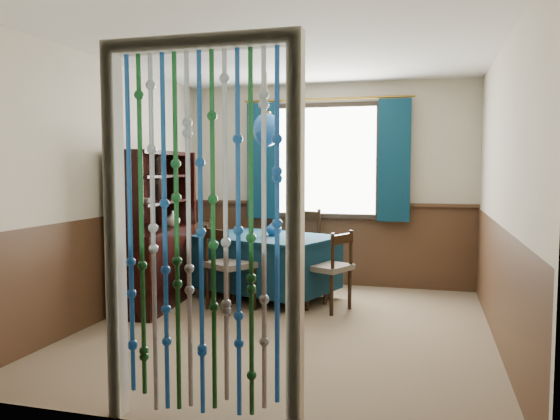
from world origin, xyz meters
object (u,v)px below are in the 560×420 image
(chair_right, at_px, (331,268))
(chair_near, at_px, (228,265))
(dining_table, at_px, (267,262))
(chair_left, at_px, (208,252))
(sideboard, at_px, (154,252))
(vase_sideboard, at_px, (173,218))
(bowl_shelf, at_px, (145,200))
(chair_far, at_px, (299,246))
(vase_table, at_px, (274,228))
(pendant_lamp, at_px, (267,130))

(chair_right, bearing_deg, chair_near, 130.07)
(dining_table, height_order, chair_near, chair_near)
(chair_left, bearing_deg, sideboard, 8.00)
(chair_left, relative_size, vase_sideboard, 4.33)
(sideboard, height_order, bowl_shelf, sideboard)
(chair_near, distance_m, chair_far, 1.35)
(chair_right, relative_size, vase_sideboard, 4.33)
(chair_right, xyz_separation_m, vase_sideboard, (-1.77, 0.00, 0.47))
(chair_far, xyz_separation_m, vase_sideboard, (-1.20, -1.00, 0.41))
(chair_left, height_order, sideboard, sideboard)
(dining_table, relative_size, chair_near, 1.97)
(chair_far, xyz_separation_m, vase_table, (-0.13, -0.65, 0.29))
(sideboard, height_order, vase_sideboard, sideboard)
(chair_far, xyz_separation_m, chair_right, (0.57, -1.01, -0.07))
(chair_near, height_order, pendant_lamp, pendant_lamp)
(chair_near, xyz_separation_m, chair_far, (0.44, 1.28, 0.04))
(chair_right, bearing_deg, chair_far, 54.73)
(bowl_shelf, height_order, vase_sideboard, bowl_shelf)
(dining_table, relative_size, pendant_lamp, 2.16)
(dining_table, height_order, chair_far, chair_far)
(chair_left, distance_m, bowl_shelf, 1.42)
(chair_right, xyz_separation_m, sideboard, (-1.83, -0.32, 0.13))
(pendant_lamp, bearing_deg, bowl_shelf, -136.85)
(chair_left, height_order, pendant_lamp, pendant_lamp)
(dining_table, xyz_separation_m, chair_left, (-0.83, 0.30, 0.03))
(pendant_lamp, distance_m, vase_sideboard, 1.42)
(chair_right, relative_size, pendant_lamp, 1.03)
(dining_table, xyz_separation_m, chair_far, (0.21, 0.68, 0.09))
(sideboard, bearing_deg, vase_table, 26.49)
(sideboard, relative_size, pendant_lamp, 2.05)
(chair_far, xyz_separation_m, pendant_lamp, (-0.21, -0.68, 1.38))
(chair_near, bearing_deg, sideboard, -143.58)
(chair_near, height_order, chair_right, chair_near)
(pendant_lamp, xyz_separation_m, vase_sideboard, (-0.99, -0.32, -0.97))
(dining_table, bearing_deg, bowl_shelf, -117.75)
(dining_table, height_order, vase_table, vase_table)
(chair_far, distance_m, bowl_shelf, 2.10)
(chair_far, height_order, bowl_shelf, bowl_shelf)
(pendant_lamp, bearing_deg, vase_sideboard, -161.89)
(vase_table, distance_m, bowl_shelf, 1.48)
(chair_near, bearing_deg, vase_sideboard, -166.64)
(dining_table, xyz_separation_m, bowl_shelf, (-0.99, -0.93, 0.73))
(chair_right, height_order, vase_sideboard, vase_sideboard)
(dining_table, relative_size, chair_right, 2.10)
(pendant_lamp, height_order, vase_sideboard, pendant_lamp)
(vase_table, bearing_deg, sideboard, -148.96)
(sideboard, xyz_separation_m, pendant_lamp, (1.05, 0.64, 1.31))
(bowl_shelf, bearing_deg, chair_near, 23.53)
(vase_table, relative_size, vase_sideboard, 0.89)
(sideboard, xyz_separation_m, bowl_shelf, (0.06, -0.29, 0.57))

